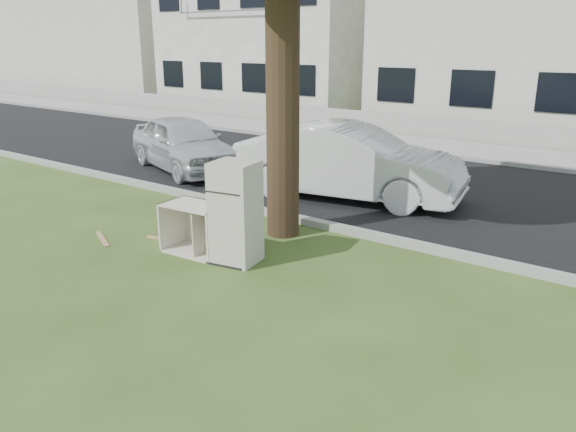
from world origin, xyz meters
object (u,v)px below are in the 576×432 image
Objects in this scene: fridge at (236,213)px; car_center at (349,162)px; cabinet at (196,228)px; car_left at (184,143)px.

fridge is 0.33× the size of car_center.
fridge is 0.85m from cabinet.
cabinet is 0.21× the size of car_center.
fridge reaches higher than cabinet.
fridge is 4.04m from car_center.
car_center is at bearing 82.00° from cabinet.
cabinet is at bearing 175.33° from fridge.
car_left is at bearing 132.60° from fridge.
fridge reaches higher than car_left.
car_center is (0.28, 4.09, 0.38)m from cabinet.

